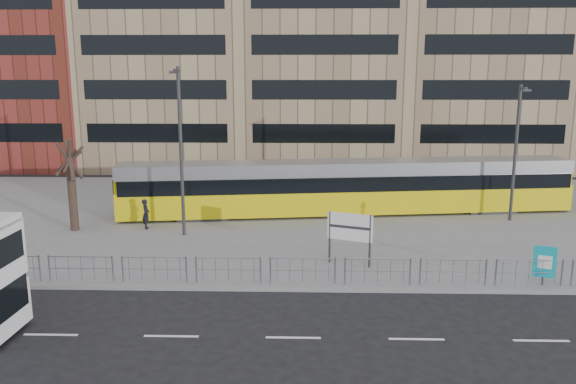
{
  "coord_description": "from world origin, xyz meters",
  "views": [
    {
      "loc": [
        2.28,
        -20.91,
        8.39
      ],
      "look_at": [
        1.56,
        6.0,
        2.77
      ],
      "focal_mm": 35.0,
      "sensor_mm": 36.0,
      "label": 1
    }
  ],
  "objects_px": {
    "tram": "(348,187)",
    "station_sign": "(350,229)",
    "lamp_post_west": "(181,146)",
    "lamp_post_east": "(516,148)",
    "pedestrian": "(146,214)",
    "ad_panel": "(544,262)",
    "bare_tree": "(68,136)"
  },
  "relations": [
    {
      "from": "tram",
      "to": "pedestrian",
      "type": "distance_m",
      "value": 11.96
    },
    {
      "from": "tram",
      "to": "station_sign",
      "type": "height_order",
      "value": "tram"
    },
    {
      "from": "lamp_post_west",
      "to": "station_sign",
      "type": "bearing_deg",
      "value": -28.44
    },
    {
      "from": "station_sign",
      "to": "lamp_post_east",
      "type": "height_order",
      "value": "lamp_post_east"
    },
    {
      "from": "tram",
      "to": "bare_tree",
      "type": "xyz_separation_m",
      "value": [
        -15.11,
        -4.24,
        3.5
      ]
    },
    {
      "from": "pedestrian",
      "to": "lamp_post_east",
      "type": "xyz_separation_m",
      "value": [
        20.54,
        2.28,
        3.42
      ]
    },
    {
      "from": "tram",
      "to": "station_sign",
      "type": "bearing_deg",
      "value": -101.53
    },
    {
      "from": "lamp_post_west",
      "to": "bare_tree",
      "type": "height_order",
      "value": "lamp_post_west"
    },
    {
      "from": "lamp_post_west",
      "to": "lamp_post_east",
      "type": "xyz_separation_m",
      "value": [
        18.24,
        3.47,
        -0.47
      ]
    },
    {
      "from": "station_sign",
      "to": "ad_panel",
      "type": "relative_size",
      "value": 1.45
    },
    {
      "from": "station_sign",
      "to": "ad_panel",
      "type": "distance_m",
      "value": 7.91
    },
    {
      "from": "ad_panel",
      "to": "lamp_post_west",
      "type": "xyz_separation_m",
      "value": [
        -15.86,
        6.75,
        3.77
      ]
    },
    {
      "from": "tram",
      "to": "bare_tree",
      "type": "relative_size",
      "value": 3.96
    },
    {
      "from": "pedestrian",
      "to": "bare_tree",
      "type": "bearing_deg",
      "value": 85.5
    },
    {
      "from": "lamp_post_west",
      "to": "lamp_post_east",
      "type": "bearing_deg",
      "value": 10.77
    },
    {
      "from": "pedestrian",
      "to": "lamp_post_east",
      "type": "bearing_deg",
      "value": -93.98
    },
    {
      "from": "ad_panel",
      "to": "bare_tree",
      "type": "xyz_separation_m",
      "value": [
        -21.97,
        7.55,
        4.17
      ]
    },
    {
      "from": "pedestrian",
      "to": "lamp_post_west",
      "type": "bearing_deg",
      "value": -127.6
    },
    {
      "from": "tram",
      "to": "ad_panel",
      "type": "xyz_separation_m",
      "value": [
        6.87,
        -11.78,
        -0.66
      ]
    },
    {
      "from": "ad_panel",
      "to": "pedestrian",
      "type": "xyz_separation_m",
      "value": [
        -18.16,
        7.93,
        -0.12
      ]
    },
    {
      "from": "tram",
      "to": "lamp_post_east",
      "type": "xyz_separation_m",
      "value": [
        9.25,
        -1.57,
        2.63
      ]
    },
    {
      "from": "station_sign",
      "to": "pedestrian",
      "type": "relative_size",
      "value": 1.42
    },
    {
      "from": "tram",
      "to": "station_sign",
      "type": "xyz_separation_m",
      "value": [
        -0.69,
        -9.53,
        0.01
      ]
    },
    {
      "from": "pedestrian",
      "to": "lamp_post_west",
      "type": "xyz_separation_m",
      "value": [
        2.3,
        -1.19,
        3.89
      ]
    },
    {
      "from": "pedestrian",
      "to": "lamp_post_east",
      "type": "relative_size",
      "value": 0.21
    },
    {
      "from": "tram",
      "to": "lamp_post_west",
      "type": "relative_size",
      "value": 3.15
    },
    {
      "from": "pedestrian",
      "to": "bare_tree",
      "type": "relative_size",
      "value": 0.24
    },
    {
      "from": "ad_panel",
      "to": "station_sign",
      "type": "bearing_deg",
      "value": -177.82
    },
    {
      "from": "station_sign",
      "to": "pedestrian",
      "type": "distance_m",
      "value": 12.06
    },
    {
      "from": "station_sign",
      "to": "ad_panel",
      "type": "xyz_separation_m",
      "value": [
        7.55,
        -2.25,
        -0.68
      ]
    },
    {
      "from": "tram",
      "to": "ad_panel",
      "type": "bearing_deg",
      "value": -67.18
    },
    {
      "from": "tram",
      "to": "lamp_post_east",
      "type": "distance_m",
      "value": 9.74
    }
  ]
}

